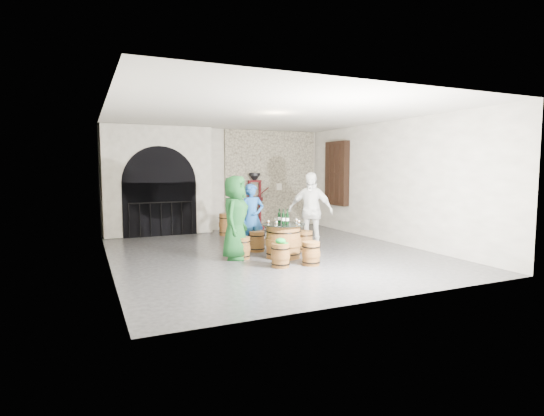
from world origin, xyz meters
name	(u,v)px	position (x,y,z in m)	size (l,w,h in m)	color
ground	(269,252)	(0.00, 0.00, 0.00)	(8.00, 8.00, 0.00)	#2D2D30
wall_back	(218,180)	(0.00, 4.00, 1.60)	(8.00, 8.00, 0.00)	silver
wall_front	(380,193)	(0.00, -4.00, 1.60)	(8.00, 8.00, 0.00)	silver
wall_left	(107,187)	(-3.50, 0.00, 1.60)	(8.00, 8.00, 0.00)	silver
wall_right	(390,182)	(3.50, 0.00, 1.60)	(8.00, 8.00, 0.00)	silver
ceiling	(269,114)	(0.00, 0.00, 3.20)	(8.00, 8.00, 0.00)	beige
stone_facing_panel	(271,179)	(1.80, 3.94, 1.60)	(3.20, 0.12, 3.18)	#B1A88D
arched_opening	(158,181)	(-1.90, 3.74, 1.58)	(3.10, 0.60, 3.19)	silver
shuttered_window	(337,173)	(3.38, 2.40, 1.80)	(0.23, 1.10, 2.00)	black
barrel_table	(283,241)	(0.06, -0.65, 0.37)	(0.97, 0.97, 0.75)	brown
barrel_stool_left	(242,248)	(-0.83, -0.41, 0.24)	(0.39, 0.39, 0.48)	brown
barrel_stool_far	(257,241)	(-0.22, 0.23, 0.24)	(0.39, 0.39, 0.48)	brown
barrel_stool_right	(305,241)	(0.85, -0.19, 0.24)	(0.39, 0.39, 0.48)	brown
barrel_stool_near_right	(311,253)	(0.25, -1.55, 0.24)	(0.39, 0.39, 0.48)	brown
barrel_stool_near_left	(281,255)	(-0.39, -1.45, 0.24)	(0.39, 0.39, 0.48)	brown
green_cap	(281,241)	(-0.39, -1.46, 0.52)	(0.25, 0.21, 0.11)	#0C8D2B
person_green	(235,218)	(-0.96, -0.37, 0.91)	(0.89, 0.58, 1.81)	#13451C
person_blue	(252,217)	(-0.27, 0.40, 0.80)	(0.58, 0.38, 1.60)	#19488B
person_white	(310,211)	(1.06, -0.07, 0.94)	(1.10, 0.46, 1.87)	silver
wine_bottle_left	(283,218)	(0.06, -0.65, 0.88)	(0.08, 0.08, 0.32)	black
wine_bottle_center	(287,218)	(0.12, -0.71, 0.88)	(0.08, 0.08, 0.32)	black
wine_bottle_right	(279,217)	(0.03, -0.50, 0.88)	(0.08, 0.08, 0.32)	black
tasting_glass_a	(277,223)	(-0.20, -0.84, 0.80)	(0.05, 0.05, 0.10)	#C17325
tasting_glass_b	(297,221)	(0.38, -0.65, 0.80)	(0.05, 0.05, 0.10)	#C17325
tasting_glass_c	(275,220)	(-0.01, -0.37, 0.80)	(0.05, 0.05, 0.10)	#C17325
tasting_glass_d	(284,220)	(0.17, -0.45, 0.80)	(0.05, 0.05, 0.10)	#C17325
tasting_glass_e	(299,222)	(0.31, -0.91, 0.80)	(0.05, 0.05, 0.10)	#C17325
tasting_glass_f	(268,222)	(-0.30, -0.65, 0.80)	(0.05, 0.05, 0.10)	#C17325
side_barrel	(227,224)	(-0.11, 2.84, 0.32)	(0.48, 0.48, 0.64)	brown
corking_press	(255,197)	(1.12, 3.70, 1.05)	(0.76, 0.44, 1.81)	#480C0E
control_box	(279,187)	(2.05, 3.86, 1.35)	(0.18, 0.10, 0.22)	silver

